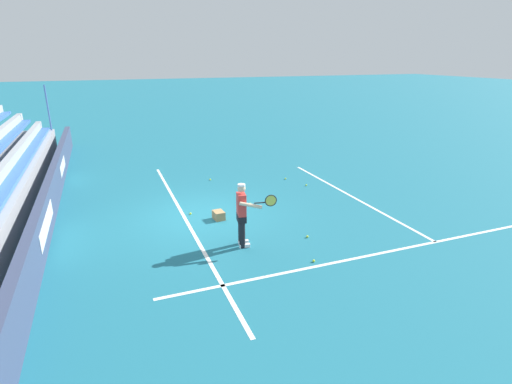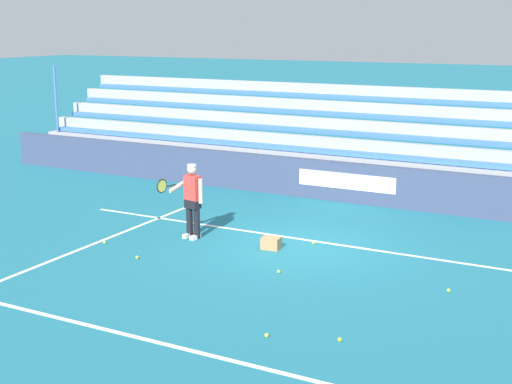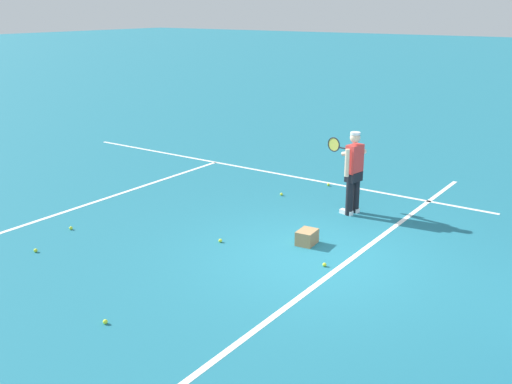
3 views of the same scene
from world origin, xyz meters
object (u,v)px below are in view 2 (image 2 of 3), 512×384
(tennis_ball_near_player, at_px, (137,257))
(tennis_ball_midcourt, at_px, (313,243))
(ball_box_cardboard, at_px, (271,243))
(tennis_ball_far_right, at_px, (448,290))
(tennis_player, at_px, (192,200))
(tennis_ball_far_left, at_px, (279,272))
(tennis_ball_on_baseline, at_px, (340,340))
(tennis_ball_by_box, at_px, (105,243))
(tennis_ball_stray_back, at_px, (267,335))

(tennis_ball_near_player, relative_size, tennis_ball_midcourt, 1.00)
(ball_box_cardboard, distance_m, tennis_ball_far_right, 4.11)
(ball_box_cardboard, relative_size, tennis_ball_near_player, 6.06)
(tennis_ball_far_right, bearing_deg, tennis_player, -6.68)
(ball_box_cardboard, relative_size, tennis_ball_far_left, 6.06)
(tennis_ball_midcourt, bearing_deg, ball_box_cardboard, 47.00)
(ball_box_cardboard, bearing_deg, tennis_ball_near_player, 41.68)
(tennis_ball_far_right, xyz_separation_m, tennis_ball_far_left, (3.20, 0.53, 0.00))
(tennis_ball_far_left, height_order, tennis_ball_on_baseline, same)
(tennis_ball_on_baseline, bearing_deg, tennis_ball_far_left, -46.99)
(tennis_player, distance_m, tennis_ball_far_left, 3.19)
(tennis_ball_far_left, distance_m, tennis_ball_on_baseline, 3.24)
(tennis_ball_far_right, height_order, tennis_ball_midcourt, same)
(ball_box_cardboard, bearing_deg, tennis_ball_by_box, 22.32)
(tennis_ball_by_box, distance_m, tennis_ball_near_player, 1.38)
(tennis_ball_stray_back, relative_size, tennis_ball_far_right, 1.00)
(ball_box_cardboard, xyz_separation_m, tennis_ball_by_box, (3.45, 1.42, -0.10))
(tennis_ball_by_box, bearing_deg, tennis_ball_on_baseline, 160.65)
(ball_box_cardboard, xyz_separation_m, tennis_ball_on_baseline, (-3.04, 3.70, -0.10))
(tennis_ball_stray_back, distance_m, tennis_ball_near_player, 4.67)
(tennis_player, height_order, ball_box_cardboard, tennis_player)
(ball_box_cardboard, xyz_separation_m, tennis_ball_near_player, (2.16, 1.93, -0.10))
(tennis_ball_stray_back, height_order, tennis_ball_on_baseline, same)
(tennis_ball_stray_back, xyz_separation_m, tennis_ball_near_player, (4.14, -2.16, 0.00))
(tennis_player, distance_m, tennis_ball_by_box, 2.16)
(tennis_ball_stray_back, bearing_deg, tennis_ball_by_box, -26.19)
(tennis_ball_stray_back, relative_size, tennis_ball_near_player, 1.00)
(tennis_ball_on_baseline, bearing_deg, tennis_ball_near_player, -18.78)
(tennis_ball_by_box, bearing_deg, tennis_ball_far_left, -178.85)
(tennis_ball_far_left, relative_size, tennis_ball_midcourt, 1.00)
(ball_box_cardboard, height_order, tennis_ball_near_player, ball_box_cardboard)
(tennis_ball_near_player, bearing_deg, tennis_ball_stray_back, 152.46)
(tennis_ball_on_baseline, distance_m, tennis_ball_midcourt, 5.02)
(tennis_ball_by_box, height_order, tennis_ball_midcourt, same)
(ball_box_cardboard, distance_m, tennis_ball_midcourt, 1.01)
(tennis_ball_near_player, distance_m, tennis_ball_on_baseline, 5.50)
(tennis_ball_midcourt, bearing_deg, tennis_ball_on_baseline, 118.01)
(tennis_ball_far_right, bearing_deg, tennis_ball_stray_back, 57.97)
(ball_box_cardboard, relative_size, tennis_ball_stray_back, 6.06)
(tennis_player, bearing_deg, tennis_ball_midcourt, -162.65)
(tennis_ball_near_player, bearing_deg, tennis_ball_far_left, -168.78)
(tennis_ball_stray_back, bearing_deg, tennis_ball_far_right, -122.03)
(tennis_ball_far_right, bearing_deg, tennis_ball_by_box, 4.72)
(tennis_ball_by_box, relative_size, tennis_ball_far_left, 1.00)
(tennis_ball_by_box, bearing_deg, tennis_ball_midcourt, -152.51)
(tennis_player, xyz_separation_m, tennis_ball_midcourt, (-2.66, -0.83, -0.86))
(tennis_ball_stray_back, xyz_separation_m, tennis_ball_midcourt, (1.29, -4.82, 0.00))
(tennis_ball_midcourt, bearing_deg, tennis_player, 17.35)
(tennis_ball_near_player, bearing_deg, tennis_ball_far_right, -169.69)
(tennis_player, height_order, tennis_ball_on_baseline, tennis_player)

